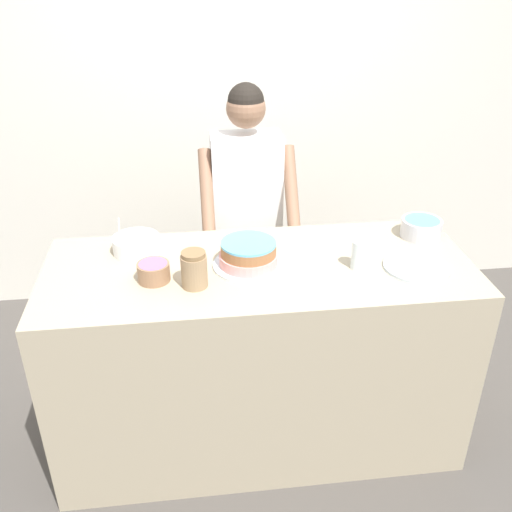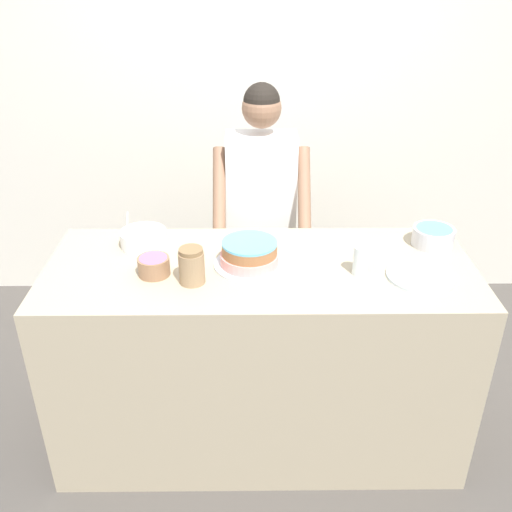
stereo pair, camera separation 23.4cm
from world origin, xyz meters
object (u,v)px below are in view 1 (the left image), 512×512
at_px(cake, 248,255).
at_px(ceramic_plate, 416,267).
at_px(person_baker, 247,205).
at_px(frosting_bowl_purple, 154,271).
at_px(frosting_bowl_blue, 421,227).
at_px(drinking_glass, 359,255).
at_px(frosting_bowl_white, 136,244).
at_px(stoneware_jar, 194,269).

distance_m(cake, ceramic_plate, 0.70).
bearing_deg(cake, person_baker, 84.36).
distance_m(cake, frosting_bowl_purple, 0.40).
height_order(person_baker, frosting_bowl_blue, person_baker).
relative_size(cake, drinking_glass, 2.44).
xyz_separation_m(frosting_bowl_white, drinking_glass, (0.93, -0.25, 0.02)).
bearing_deg(frosting_bowl_purple, frosting_bowl_white, 108.33).
height_order(person_baker, drinking_glass, person_baker).
bearing_deg(drinking_glass, stoneware_jar, -174.92).
height_order(drinking_glass, stoneware_jar, stoneware_jar).
bearing_deg(stoneware_jar, frosting_bowl_blue, 16.55).
relative_size(person_baker, drinking_glass, 12.76).
bearing_deg(stoneware_jar, ceramic_plate, 1.79).
bearing_deg(cake, drinking_glass, -9.19).
height_order(frosting_bowl_blue, drinking_glass, drinking_glass).
height_order(frosting_bowl_purple, frosting_bowl_white, frosting_bowl_white).
distance_m(frosting_bowl_purple, stoneware_jar, 0.18).
bearing_deg(frosting_bowl_white, ceramic_plate, -13.66).
xyz_separation_m(frosting_bowl_white, stoneware_jar, (0.24, -0.31, 0.03)).
xyz_separation_m(person_baker, frosting_bowl_purple, (-0.45, -0.68, 0.03)).
bearing_deg(ceramic_plate, frosting_bowl_purple, 178.22).
height_order(cake, frosting_bowl_white, frosting_bowl_white).
distance_m(frosting_bowl_purple, drinking_glass, 0.84).
xyz_separation_m(frosting_bowl_blue, frosting_bowl_white, (-1.30, 0.00, -0.00)).
relative_size(person_baker, frosting_bowl_blue, 8.50).
bearing_deg(frosting_bowl_white, frosting_bowl_blue, -0.02).
bearing_deg(frosting_bowl_blue, stoneware_jar, -163.45).
bearing_deg(frosting_bowl_blue, drinking_glass, -145.73).
bearing_deg(frosting_bowl_white, frosting_bowl_purple, -71.67).
relative_size(cake, frosting_bowl_white, 1.47).
bearing_deg(person_baker, frosting_bowl_blue, -29.20).
bearing_deg(frosting_bowl_purple, frosting_bowl_blue, 11.64).
height_order(ceramic_plate, stoneware_jar, stoneware_jar).
distance_m(person_baker, ceramic_plate, 0.95).
height_order(frosting_bowl_purple, drinking_glass, drinking_glass).
relative_size(person_baker, cake, 5.24).
relative_size(frosting_bowl_blue, drinking_glass, 1.50).
bearing_deg(cake, frosting_bowl_white, 159.30).
height_order(frosting_bowl_purple, stoneware_jar, stoneware_jar).
height_order(person_baker, frosting_bowl_purple, person_baker).
bearing_deg(frosting_bowl_white, cake, -20.70).
bearing_deg(drinking_glass, cake, 170.81).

